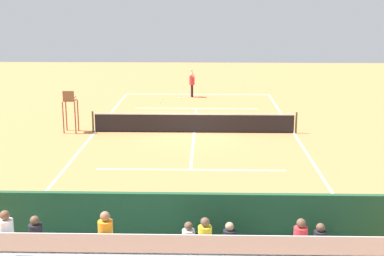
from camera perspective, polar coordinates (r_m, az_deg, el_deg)
name	(u,v)px	position (r m, az deg, el deg)	size (l,w,h in m)	color
ground_plane	(194,132)	(27.07, 0.22, -0.48)	(60.00, 60.00, 0.00)	#D17542
court_line_markings	(194,132)	(27.11, 0.22, -0.45)	(10.10, 22.20, 0.01)	white
tennis_net	(194,123)	(26.95, 0.22, 0.56)	(10.30, 0.10, 1.07)	black
backdrop_wall	(182,231)	(13.48, -1.11, -10.90)	(18.00, 0.16, 2.00)	#1E4C2D
umpire_chair	(70,107)	(27.52, -12.81, 2.22)	(0.67, 0.67, 2.14)	brown
courtside_bench	(262,236)	(14.39, 7.48, -11.29)	(1.80, 0.40, 0.93)	#234C2D
equipment_bag	(187,251)	(14.37, -0.56, -12.89)	(0.90, 0.36, 0.36)	black
tennis_player	(192,82)	(36.65, 0.00, 4.87)	(0.43, 0.55, 1.93)	black
tennis_racket	(180,98)	(36.51, -1.23, 3.24)	(0.33, 0.58, 0.03)	black
tennis_ball_near	(160,102)	(34.76, -3.38, 2.72)	(0.07, 0.07, 0.07)	#CCDB33
tennis_ball_far	(162,99)	(35.92, -3.18, 3.08)	(0.07, 0.07, 0.07)	#CCDB33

